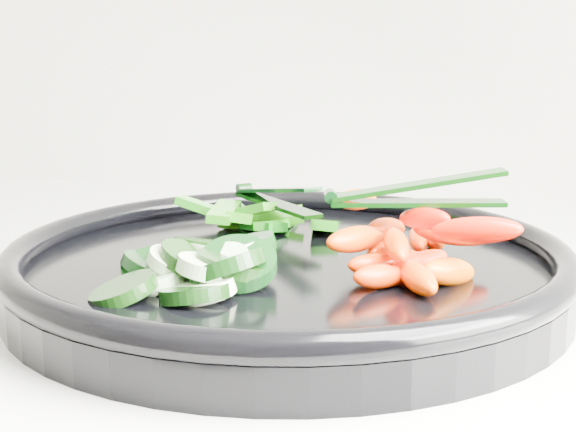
% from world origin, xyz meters
% --- Properties ---
extents(veggie_tray, '(0.39, 0.39, 0.04)m').
position_xyz_m(veggie_tray, '(0.52, 1.63, 0.95)').
color(veggie_tray, black).
rests_on(veggie_tray, counter).
extents(cucumber_pile, '(0.12, 0.13, 0.04)m').
position_xyz_m(cucumber_pile, '(0.48, 1.57, 0.96)').
color(cucumber_pile, black).
rests_on(cucumber_pile, veggie_tray).
extents(carrot_pile, '(0.13, 0.15, 0.06)m').
position_xyz_m(carrot_pile, '(0.60, 1.63, 0.97)').
color(carrot_pile, '#FF3800').
rests_on(carrot_pile, veggie_tray).
extents(pepper_pile, '(0.14, 0.10, 0.04)m').
position_xyz_m(pepper_pile, '(0.47, 1.72, 0.96)').
color(pepper_pile, '#0A6A0A').
rests_on(pepper_pile, veggie_tray).
extents(tong_carrot, '(0.11, 0.05, 0.02)m').
position_xyz_m(tong_carrot, '(0.60, 1.63, 1.00)').
color(tong_carrot, black).
rests_on(tong_carrot, carrot_pile).
extents(tong_pepper, '(0.09, 0.09, 0.02)m').
position_xyz_m(tong_pepper, '(0.48, 1.72, 0.98)').
color(tong_pepper, black).
rests_on(tong_pepper, pepper_pile).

